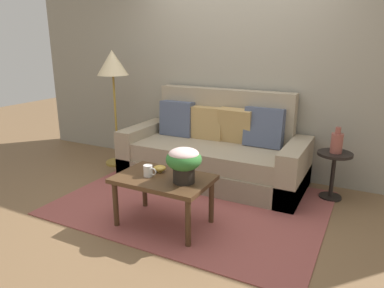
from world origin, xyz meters
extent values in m
plane|color=brown|center=(0.00, 0.00, 0.00)|extent=(14.00, 14.00, 0.00)
cube|color=gray|center=(0.00, 1.36, 1.38)|extent=(6.40, 0.12, 2.75)
cube|color=#994C47|center=(0.00, 0.12, 0.01)|extent=(2.68, 1.97, 0.01)
cube|color=gray|center=(-0.09, 0.79, 0.13)|extent=(2.20, 0.93, 0.25)
cube|color=gray|center=(-0.09, 0.77, 0.36)|extent=(1.76, 0.84, 0.21)
cube|color=gray|center=(-0.09, 1.17, 0.66)|extent=(1.76, 0.17, 0.85)
cube|color=gray|center=(-1.08, 0.79, 0.30)|extent=(0.22, 0.93, 0.59)
cube|color=gray|center=(0.90, 0.79, 0.30)|extent=(0.22, 0.93, 0.59)
cube|color=#4C5670|center=(-0.68, 1.00, 0.68)|extent=(0.45, 0.20, 0.45)
cube|color=tan|center=(-0.26, 1.02, 0.66)|extent=(0.41, 0.15, 0.40)
cube|color=#4C5670|center=(0.47, 1.02, 0.69)|extent=(0.46, 0.20, 0.47)
cube|color=tan|center=(0.13, 1.02, 0.67)|extent=(0.43, 0.21, 0.43)
cylinder|color=#442D1B|center=(-0.40, -0.63, 0.22)|extent=(0.05, 0.05, 0.44)
cylinder|color=#442D1B|center=(0.35, -0.63, 0.22)|extent=(0.05, 0.05, 0.44)
cylinder|color=#442D1B|center=(-0.40, -0.17, 0.22)|extent=(0.05, 0.05, 0.44)
cylinder|color=#442D1B|center=(0.35, -0.17, 0.22)|extent=(0.05, 0.05, 0.44)
cube|color=#4C331E|center=(-0.03, -0.40, 0.46)|extent=(0.86, 0.57, 0.04)
cylinder|color=black|center=(1.28, 0.94, 0.01)|extent=(0.24, 0.24, 0.03)
cylinder|color=black|center=(1.28, 0.94, 0.26)|extent=(0.04, 0.04, 0.47)
cylinder|color=black|center=(1.28, 0.94, 0.51)|extent=(0.36, 0.36, 0.03)
cylinder|color=olive|center=(-1.52, 0.78, 0.01)|extent=(0.34, 0.34, 0.03)
cylinder|color=olive|center=(-1.52, 0.78, 0.63)|extent=(0.03, 0.03, 1.19)
cone|color=beige|center=(-1.52, 0.78, 1.38)|extent=(0.41, 0.41, 0.32)
cylinder|color=black|center=(0.20, -0.42, 0.55)|extent=(0.19, 0.19, 0.15)
ellipsoid|color=#337533|center=(0.20, -0.42, 0.68)|extent=(0.31, 0.31, 0.19)
ellipsoid|color=beige|center=(0.20, -0.42, 0.73)|extent=(0.26, 0.26, 0.10)
cylinder|color=white|center=(-0.16, -0.45, 0.53)|extent=(0.08, 0.08, 0.10)
torus|color=white|center=(-0.11, -0.45, 0.53)|extent=(0.07, 0.01, 0.07)
cylinder|color=gold|center=(-0.13, -0.30, 0.49)|extent=(0.05, 0.05, 0.02)
ellipsoid|color=gold|center=(-0.13, -0.30, 0.51)|extent=(0.12, 0.12, 0.05)
cylinder|color=#934C42|center=(1.28, 0.94, 0.63)|extent=(0.12, 0.12, 0.21)
cylinder|color=#934C42|center=(1.28, 0.94, 0.77)|extent=(0.06, 0.06, 0.07)
camera|label=1|loc=(1.60, -2.97, 1.67)|focal=33.51mm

